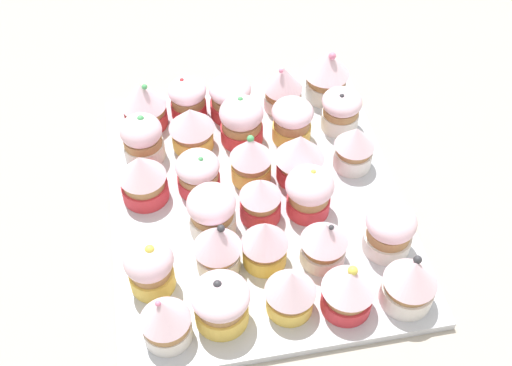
% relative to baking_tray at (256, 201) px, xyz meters
% --- Properties ---
extents(ground_plane, '(1.80, 1.80, 0.03)m').
position_rel_baking_tray_xyz_m(ground_plane, '(0.00, 0.00, -0.02)').
color(ground_plane, '#B2A899').
extents(baking_tray, '(0.45, 0.38, 0.01)m').
position_rel_baking_tray_xyz_m(baking_tray, '(0.00, 0.00, 0.00)').
color(baking_tray, silver).
rests_on(baking_tray, ground_plane).
extents(cupcake_0, '(0.06, 0.06, 0.08)m').
position_rel_baking_tray_xyz_m(cupcake_0, '(-0.18, -0.14, 0.04)').
color(cupcake_0, white).
rests_on(cupcake_0, baking_tray).
extents(cupcake_1, '(0.06, 0.06, 0.07)m').
position_rel_baking_tray_xyz_m(cupcake_1, '(-0.11, -0.14, 0.04)').
color(cupcake_1, white).
rests_on(cupcake_1, baking_tray).
extents(cupcake_2, '(0.05, 0.05, 0.07)m').
position_rel_baking_tray_xyz_m(cupcake_2, '(0.04, -0.14, 0.04)').
color(cupcake_2, white).
rests_on(cupcake_2, baking_tray).
extents(cupcake_3, '(0.06, 0.06, 0.07)m').
position_rel_baking_tray_xyz_m(cupcake_3, '(0.11, -0.14, 0.04)').
color(cupcake_3, white).
rests_on(cupcake_3, baking_tray).
extents(cupcake_4, '(0.07, 0.07, 0.08)m').
position_rel_baking_tray_xyz_m(cupcake_4, '(0.18, -0.14, 0.05)').
color(cupcake_4, white).
rests_on(cupcake_4, baking_tray).
extents(cupcake_5, '(0.06, 0.06, 0.07)m').
position_rel_baking_tray_xyz_m(cupcake_5, '(-0.18, -0.07, 0.04)').
color(cupcake_5, '#D1333D').
rests_on(cupcake_5, baking_tray).
extents(cupcake_6, '(0.06, 0.06, 0.07)m').
position_rel_baking_tray_xyz_m(cupcake_6, '(-0.11, -0.06, 0.04)').
color(cupcake_6, white).
rests_on(cupcake_6, baking_tray).
extents(cupcake_7, '(0.06, 0.06, 0.07)m').
position_rel_baking_tray_xyz_m(cupcake_7, '(-0.03, -0.06, 0.04)').
color(cupcake_7, '#D1333D').
rests_on(cupcake_7, baking_tray).
extents(cupcake_8, '(0.07, 0.07, 0.08)m').
position_rel_baking_tray_xyz_m(cupcake_8, '(0.03, -0.06, 0.05)').
color(cupcake_8, '#D1333D').
rests_on(cupcake_8, baking_tray).
extents(cupcake_9, '(0.06, 0.06, 0.07)m').
position_rel_baking_tray_xyz_m(cupcake_9, '(0.10, -0.07, 0.04)').
color(cupcake_9, '#EFC651').
rests_on(cupcake_9, baking_tray).
extents(cupcake_10, '(0.06, 0.06, 0.08)m').
position_rel_baking_tray_xyz_m(cupcake_10, '(0.17, -0.07, 0.04)').
color(cupcake_10, white).
rests_on(cupcake_10, baking_tray).
extents(cupcake_11, '(0.06, 0.06, 0.07)m').
position_rel_baking_tray_xyz_m(cupcake_11, '(-0.17, -0.01, 0.04)').
color(cupcake_11, '#EFC651').
rests_on(cupcake_11, baking_tray).
extents(cupcake_12, '(0.06, 0.06, 0.07)m').
position_rel_baking_tray_xyz_m(cupcake_12, '(-0.10, 0.01, 0.04)').
color(cupcake_12, '#EFC651').
rests_on(cupcake_12, baking_tray).
extents(cupcake_13, '(0.05, 0.05, 0.07)m').
position_rel_baking_tray_xyz_m(cupcake_13, '(-0.03, -0.00, 0.04)').
color(cupcake_13, '#D1333D').
rests_on(cupcake_13, baking_tray).
extents(cupcake_14, '(0.06, 0.06, 0.08)m').
position_rel_baking_tray_xyz_m(cupcake_14, '(0.04, 0.00, 0.04)').
color(cupcake_14, '#EFC651').
rests_on(cupcake_14, baking_tray).
extents(cupcake_15, '(0.06, 0.06, 0.07)m').
position_rel_baking_tray_xyz_m(cupcake_15, '(0.11, -0.00, 0.04)').
color(cupcake_15, '#D1333D').
rests_on(cupcake_15, baking_tray).
extents(cupcake_16, '(0.06, 0.06, 0.06)m').
position_rel_baking_tray_xyz_m(cupcake_16, '(0.17, 0.01, 0.04)').
color(cupcake_16, '#D1333D').
rests_on(cupcake_16, baking_tray).
extents(cupcake_17, '(0.07, 0.07, 0.07)m').
position_rel_baking_tray_xyz_m(cupcake_17, '(-0.17, 0.07, 0.04)').
color(cupcake_17, '#EFC651').
rests_on(cupcake_17, baking_tray).
extents(cupcake_18, '(0.06, 0.06, 0.08)m').
position_rel_baking_tray_xyz_m(cupcake_18, '(-0.10, 0.06, 0.05)').
color(cupcake_18, white).
rests_on(cupcake_18, baking_tray).
extents(cupcake_19, '(0.06, 0.06, 0.07)m').
position_rel_baking_tray_xyz_m(cupcake_19, '(-0.04, 0.06, 0.04)').
color(cupcake_19, white).
rests_on(cupcake_19, baking_tray).
extents(cupcake_20, '(0.06, 0.06, 0.06)m').
position_rel_baking_tray_xyz_m(cupcake_20, '(0.03, 0.07, 0.04)').
color(cupcake_20, '#D1333D').
rests_on(cupcake_20, baking_tray).
extents(cupcake_21, '(0.06, 0.06, 0.07)m').
position_rel_baking_tray_xyz_m(cupcake_21, '(0.11, 0.07, 0.04)').
color(cupcake_21, '#EFC651').
rests_on(cupcake_21, baking_tray).
extents(cupcake_22, '(0.06, 0.06, 0.06)m').
position_rel_baking_tray_xyz_m(cupcake_22, '(0.18, 0.07, 0.04)').
color(cupcake_22, '#D1333D').
rests_on(cupcake_22, baking_tray).
extents(cupcake_23, '(0.06, 0.06, 0.07)m').
position_rel_baking_tray_xyz_m(cupcake_23, '(-0.18, 0.13, 0.04)').
color(cupcake_23, white).
rests_on(cupcake_23, baking_tray).
extents(cupcake_24, '(0.06, 0.06, 0.08)m').
position_rel_baking_tray_xyz_m(cupcake_24, '(-0.11, 0.14, 0.04)').
color(cupcake_24, '#EFC651').
rests_on(cupcake_24, baking_tray).
extents(cupcake_25, '(0.06, 0.06, 0.08)m').
position_rel_baking_tray_xyz_m(cupcake_25, '(0.03, 0.14, 0.04)').
color(cupcake_25, '#D1333D').
rests_on(cupcake_25, baking_tray).
extents(cupcake_26, '(0.06, 0.06, 0.07)m').
position_rel_baking_tray_xyz_m(cupcake_26, '(0.10, 0.14, 0.04)').
color(cupcake_26, white).
rests_on(cupcake_26, baking_tray).
extents(cupcake_27, '(0.06, 0.06, 0.08)m').
position_rel_baking_tray_xyz_m(cupcake_27, '(0.17, 0.13, 0.04)').
color(cupcake_27, '#D1333D').
rests_on(cupcake_27, baking_tray).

